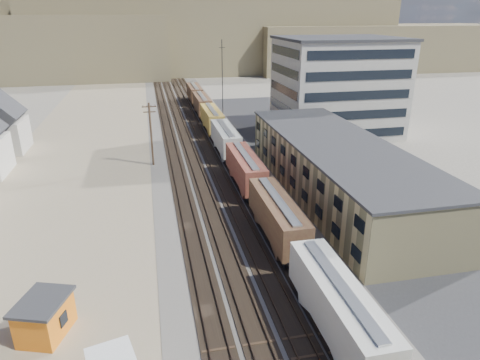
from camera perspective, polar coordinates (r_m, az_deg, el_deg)
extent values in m
plane|color=#6B6356|center=(34.07, 6.02, -20.51)|extent=(300.00, 300.00, 0.00)
cube|color=#4C4742|center=(77.79, -5.34, 4.37)|extent=(18.00, 200.00, 0.06)
cube|color=gray|center=(68.77, -21.00, 0.67)|extent=(24.00, 180.00, 0.03)
cube|color=#232326|center=(70.15, 14.42, 1.85)|extent=(26.00, 120.00, 0.04)
cube|color=black|center=(77.38, -9.02, 4.15)|extent=(2.60, 200.00, 0.08)
cube|color=#38281E|center=(77.31, -9.56, 4.20)|extent=(0.08, 200.00, 0.16)
cube|color=#38281E|center=(77.38, -8.49, 4.28)|extent=(0.08, 200.00, 0.16)
cube|color=black|center=(77.57, -6.81, 4.32)|extent=(2.60, 200.00, 0.08)
cube|color=#38281E|center=(77.48, -7.34, 4.36)|extent=(0.08, 200.00, 0.16)
cube|color=#38281E|center=(77.60, -6.28, 4.44)|extent=(0.08, 200.00, 0.16)
cube|color=black|center=(77.88, -4.61, 4.47)|extent=(2.60, 200.00, 0.08)
cube|color=#38281E|center=(77.76, -5.13, 4.52)|extent=(0.08, 200.00, 0.16)
cube|color=#38281E|center=(77.94, -4.08, 4.59)|extent=(0.08, 200.00, 0.16)
cube|color=black|center=(78.28, -2.57, 4.60)|extent=(2.60, 200.00, 0.08)
cube|color=#38281E|center=(78.13, -3.09, 4.65)|extent=(0.08, 200.00, 0.16)
cube|color=#38281E|center=(78.36, -2.05, 4.72)|extent=(0.08, 200.00, 0.16)
cube|color=black|center=(38.10, 9.46, -14.10)|extent=(2.20, 2.20, 0.90)
cube|color=#B6B6AA|center=(33.13, 12.96, -15.92)|extent=(3.00, 13.34, 3.40)
cube|color=#B7B7B2|center=(32.10, 13.23, -13.38)|extent=(0.90, 12.32, 0.16)
cube|color=black|center=(42.03, 6.96, -10.25)|extent=(2.20, 2.20, 0.90)
cube|color=black|center=(50.52, 3.26, -4.38)|extent=(2.20, 2.20, 0.90)
cube|color=#4B2C20|center=(45.21, 5.01, -4.65)|extent=(3.00, 13.34, 3.40)
cube|color=#B7B7B2|center=(44.46, 5.09, -2.59)|extent=(0.90, 12.33, 0.16)
cube|color=black|center=(54.95, 1.88, -2.15)|extent=(2.20, 2.20, 0.90)
cube|color=black|center=(64.14, -0.31, 1.40)|extent=(2.20, 2.20, 0.90)
cube|color=maroon|center=(58.75, 0.71, 1.71)|extent=(3.00, 13.34, 3.40)
cube|color=#B7B7B2|center=(58.17, 0.72, 3.36)|extent=(0.90, 12.33, 0.16)
cube|color=black|center=(68.81, -1.18, 2.80)|extent=(2.20, 2.20, 0.90)
cube|color=black|center=(78.35, -2.61, 5.11)|extent=(2.20, 2.20, 0.90)
cube|color=#B6B6AA|center=(72.95, -1.96, 5.65)|extent=(3.00, 13.34, 3.40)
cube|color=#B7B7B2|center=(72.48, -1.98, 7.00)|extent=(0.90, 12.33, 0.16)
cube|color=black|center=(83.14, -3.20, 6.07)|extent=(2.20, 2.20, 0.90)
cube|color=black|center=(92.87, -4.21, 7.68)|extent=(2.20, 2.20, 0.90)
cube|color=#B2802F|center=(87.48, -3.77, 8.28)|extent=(3.00, 13.34, 3.40)
cube|color=#B7B7B2|center=(87.10, -3.80, 9.42)|extent=(0.90, 12.32, 0.16)
cube|color=black|center=(97.74, -4.64, 8.36)|extent=(2.20, 2.20, 0.90)
cube|color=black|center=(107.58, -5.39, 9.54)|extent=(2.20, 2.20, 0.90)
cube|color=#4B2C20|center=(102.21, -5.08, 10.15)|extent=(3.00, 13.34, 3.40)
cube|color=#B7B7B2|center=(101.88, -5.11, 11.14)|extent=(0.90, 12.32, 0.16)
cube|color=black|center=(112.49, -5.72, 10.05)|extent=(2.20, 2.20, 0.90)
cube|color=black|center=(122.40, -6.30, 10.95)|extent=(2.20, 2.20, 0.90)
cube|color=#4B2C20|center=(117.06, -6.06, 11.55)|extent=(3.00, 13.34, 3.40)
cube|color=#B7B7B2|center=(116.77, -6.10, 12.41)|extent=(0.90, 12.32, 0.16)
cube|color=tan|center=(57.60, 12.77, 1.39)|extent=(12.00, 40.00, 7.00)
cube|color=#2D2D30|center=(56.50, 13.07, 4.82)|extent=(12.40, 40.40, 0.30)
cube|color=black|center=(55.86, 7.01, -0.29)|extent=(0.12, 36.00, 1.20)
cube|color=black|center=(54.83, 7.15, 2.63)|extent=(0.12, 36.00, 1.20)
cube|color=#9E998E|center=(88.06, 12.81, 11.94)|extent=(22.00, 18.00, 18.00)
cube|color=#2D2D30|center=(87.10, 13.32, 17.91)|extent=(22.60, 18.60, 0.50)
cube|color=black|center=(84.07, 5.79, 11.92)|extent=(0.12, 16.00, 16.00)
cube|color=black|center=(80.05, 15.50, 10.79)|extent=(20.00, 0.12, 16.00)
cylinder|color=#382619|center=(68.25, -11.76, 5.92)|extent=(0.32, 0.32, 10.00)
cube|color=#382619|center=(67.24, -12.04, 9.54)|extent=(2.20, 0.14, 0.14)
cube|color=#382619|center=(67.41, -11.99, 8.87)|extent=(1.90, 0.14, 0.14)
cylinder|color=black|center=(67.22, -11.53, 9.70)|extent=(0.08, 0.08, 0.22)
cylinder|color=black|center=(86.27, -2.35, 12.25)|extent=(0.16, 0.16, 18.00)
cube|color=black|center=(85.40, -2.43, 17.22)|extent=(1.20, 0.08, 0.08)
cube|color=#9E998E|center=(85.27, -29.25, 5.13)|extent=(8.00, 8.00, 5.50)
cube|color=brown|center=(186.33, -3.54, 18.69)|extent=(140.00, 45.00, 28.00)
cube|color=brown|center=(200.39, 18.08, 16.49)|extent=(110.00, 38.00, 18.00)
cube|color=brown|center=(204.03, -13.32, 18.99)|extent=(200.00, 60.00, 32.00)
cube|color=orange|center=(36.53, -24.56, -16.45)|extent=(3.96, 4.56, 2.87)
cube|color=#2D2D30|center=(35.66, -24.95, -14.48)|extent=(4.45, 5.04, 0.24)
cube|color=black|center=(35.78, -22.46, -16.76)|extent=(0.40, 0.94, 0.96)
imported|color=#99230E|center=(44.55, 20.58, -9.72)|extent=(2.77, 4.32, 1.37)
imported|color=#171E50|center=(73.28, 16.90, 2.98)|extent=(4.26, 5.43, 1.37)
imported|color=silver|center=(77.54, 19.11, 3.81)|extent=(3.11, 5.13, 1.63)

